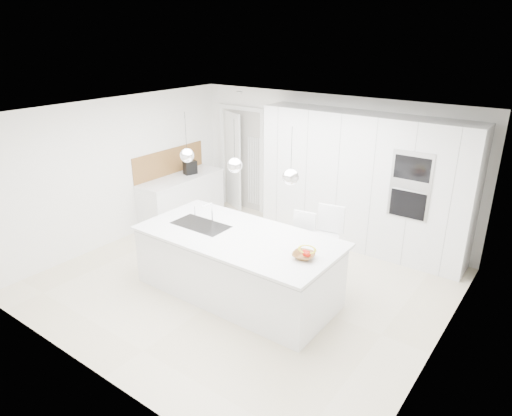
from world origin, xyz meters
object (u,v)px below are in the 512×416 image
Objects in this scene: island_base at (236,266)px; bar_stool_left at (299,249)px; bar_stool_right at (324,249)px; espresso_machine at (190,168)px; fruit_bowl at (304,256)px.

bar_stool_left is (0.54, 0.79, 0.11)m from island_base.
bar_stool_right is at bearing 8.57° from bar_stool_left.
espresso_machine is at bearing 155.53° from bar_stool_right.
espresso_machine is 3.55m from bar_stool_right.
bar_stool_left is 0.38m from bar_stool_right.
espresso_machine is 0.21× the size of bar_stool_right.
island_base is 1.28m from bar_stool_right.
bar_stool_right is (0.36, 0.11, 0.07)m from bar_stool_left.
bar_stool_right is (0.89, 0.90, 0.18)m from island_base.
fruit_bowl is at bearing -0.73° from island_base.
bar_stool_left is (-0.54, 0.80, -0.40)m from fruit_bowl.
island_base is at bearing -18.33° from espresso_machine.
fruit_bowl is 0.99m from bar_stool_right.
fruit_bowl is (1.08, -0.01, 0.50)m from island_base.
island_base is 10.77× the size of espresso_machine.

